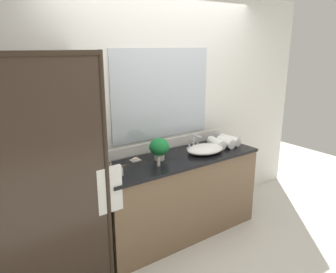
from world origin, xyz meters
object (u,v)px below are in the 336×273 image
(rolled_towel_middle, at_px, (226,142))
(faucet, at_px, (194,144))
(sink_basin, at_px, (205,149))
(amenity_bottle_conditioner, at_px, (159,161))
(soap_dish, at_px, (135,160))
(amenity_bottle_shampoo, at_px, (122,172))
(amenity_bottle_body_wash, at_px, (110,166))
(potted_plant, at_px, (159,148))
(rolled_towel_near_edge, at_px, (230,140))
(rolled_towel_far_edge, at_px, (216,143))

(rolled_towel_middle, bearing_deg, faucet, 154.38)
(sink_basin, xyz_separation_m, amenity_bottle_conditioner, (-0.63, -0.03, 0.00))
(soap_dish, height_order, amenity_bottle_shampoo, amenity_bottle_shampoo)
(amenity_bottle_body_wash, bearing_deg, potted_plant, -3.17)
(potted_plant, height_order, amenity_bottle_shampoo, potted_plant)
(amenity_bottle_body_wash, bearing_deg, rolled_towel_near_edge, -2.83)
(soap_dish, relative_size, rolled_towel_near_edge, 0.39)
(sink_basin, distance_m, faucet, 0.19)
(soap_dish, bearing_deg, potted_plant, -26.13)
(faucet, bearing_deg, amenity_bottle_conditioner, -160.97)
(rolled_towel_middle, bearing_deg, amenity_bottle_conditioner, -176.68)
(amenity_bottle_body_wash, distance_m, rolled_towel_near_edge, 1.51)
(faucet, bearing_deg, sink_basin, -90.00)
(faucet, relative_size, rolled_towel_far_edge, 0.67)
(potted_plant, bearing_deg, amenity_bottle_shampoo, -163.25)
(soap_dish, xyz_separation_m, amenity_bottle_conditioner, (0.12, -0.25, 0.03))
(amenity_bottle_body_wash, height_order, amenity_bottle_shampoo, amenity_bottle_body_wash)
(rolled_towel_far_edge, bearing_deg, amenity_bottle_shampoo, -175.13)
(sink_basin, relative_size, amenity_bottle_body_wash, 5.26)
(sink_basin, bearing_deg, faucet, 90.00)
(rolled_towel_middle, height_order, rolled_towel_far_edge, rolled_towel_middle)
(amenity_bottle_body_wash, bearing_deg, rolled_towel_far_edge, -3.38)
(amenity_bottle_conditioner, relative_size, rolled_towel_middle, 0.45)
(potted_plant, xyz_separation_m, rolled_towel_middle, (0.86, -0.09, -0.07))
(amenity_bottle_conditioner, bearing_deg, potted_plant, 53.75)
(rolled_towel_near_edge, distance_m, rolled_towel_far_edge, 0.22)
(rolled_towel_middle, bearing_deg, sink_basin, -175.84)
(sink_basin, xyz_separation_m, rolled_towel_middle, (0.34, 0.02, 0.01))
(potted_plant, height_order, rolled_towel_middle, potted_plant)
(rolled_towel_near_edge, bearing_deg, potted_plant, 177.36)
(amenity_bottle_shampoo, bearing_deg, rolled_towel_far_edge, 4.87)
(rolled_towel_far_edge, bearing_deg, soap_dish, 170.97)
(faucet, xyz_separation_m, potted_plant, (-0.53, -0.07, 0.07))
(potted_plant, bearing_deg, amenity_bottle_body_wash, 176.83)
(faucet, bearing_deg, amenity_bottle_shampoo, -167.60)
(amenity_bottle_conditioner, relative_size, rolled_towel_near_edge, 0.39)
(sink_basin, height_order, faucet, faucet)
(sink_basin, height_order, rolled_towel_near_edge, rolled_towel_near_edge)
(potted_plant, height_order, rolled_towel_near_edge, potted_plant)
(potted_plant, relative_size, amenity_bottle_shampoo, 2.95)
(sink_basin, bearing_deg, rolled_towel_middle, 4.16)
(faucet, xyz_separation_m, amenity_bottle_conditioner, (-0.63, -0.22, -0.01))
(soap_dish, distance_m, rolled_towel_near_edge, 1.20)
(soap_dish, bearing_deg, amenity_bottle_conditioner, -65.36)
(faucet, height_order, rolled_towel_middle, faucet)
(faucet, height_order, amenity_bottle_shampoo, faucet)
(soap_dish, bearing_deg, rolled_towel_far_edge, -9.03)
(rolled_towel_near_edge, xyz_separation_m, rolled_towel_middle, (-0.11, -0.04, 0.00))
(potted_plant, relative_size, rolled_towel_far_edge, 0.90)
(rolled_towel_far_edge, bearing_deg, rolled_towel_near_edge, 0.39)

